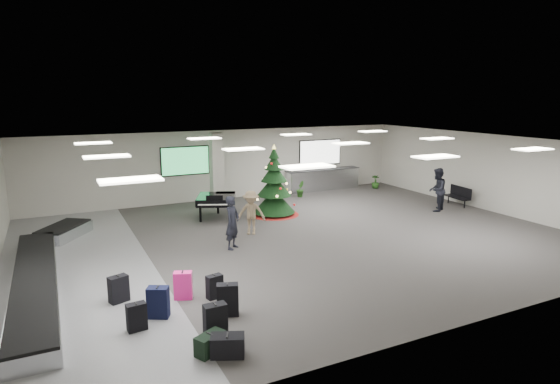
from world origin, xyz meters
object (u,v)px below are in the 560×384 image
grand_piano (216,200)px  potted_plant_right (375,182)px  traveler_b (251,213)px  service_counter (323,179)px  potted_plant_left (300,189)px  traveler_a (232,223)px  baggage_carousel (42,270)px  traveler_bench (437,190)px  bench (458,195)px  christmas_tree (274,191)px  pink_suitcase (183,285)px

grand_piano → potted_plant_right: size_ratio=3.14×
grand_piano → traveler_b: (0.39, -2.64, 0.03)m
service_counter → potted_plant_left: bearing=-153.0°
traveler_a → potted_plant_left: 8.08m
baggage_carousel → traveler_bench: size_ratio=5.34×
grand_piano → traveler_bench: 9.14m
traveler_b → baggage_carousel: bearing=-139.2°
potted_plant_right → traveler_bench: bearing=-98.4°
baggage_carousel → traveler_a: 5.45m
traveler_a → traveler_b: traveler_a is taller
baggage_carousel → bench: bench is taller
service_counter → traveler_bench: 6.22m
baggage_carousel → service_counter: (12.84, 6.73, 0.33)m
christmas_tree → traveler_a: christmas_tree is taller
service_counter → pink_suitcase: size_ratio=5.89×
pink_suitcase → potted_plant_left: potted_plant_left is taller
service_counter → bench: service_counter is taller
baggage_carousel → service_counter: service_counter is taller
bench → traveler_bench: bearing=-160.4°
potted_plant_left → potted_plant_right: potted_plant_left is taller
service_counter → christmas_tree: (-4.40, -3.43, 0.44)m
christmas_tree → bench: bearing=-14.8°
christmas_tree → potted_plant_right: size_ratio=4.07×
traveler_b → potted_plant_right: traveler_b is taller
pink_suitcase → grand_piano: size_ratio=0.31×
bench → baggage_carousel: bearing=-168.4°
potted_plant_left → service_counter: bearing=27.0°
potted_plant_right → traveler_b: bearing=-152.5°
bench → pink_suitcase: bearing=-155.3°
baggage_carousel → grand_piano: bearing=32.0°
traveler_a → traveler_bench: traveler_bench is taller
baggage_carousel → potted_plant_right: 16.61m
baggage_carousel → christmas_tree: 9.10m
baggage_carousel → pink_suitcase: (3.02, -2.97, 0.12)m
potted_plant_left → bench: bearing=-40.4°
baggage_carousel → bench: (16.43, 1.19, 0.26)m
pink_suitcase → traveler_a: 3.85m
baggage_carousel → grand_piano: grand_piano is taller
baggage_carousel → traveler_a: traveler_a is taller
potted_plant_right → grand_piano: bearing=-167.7°
bench → traveler_b: traveler_b is taller
pink_suitcase → potted_plant_right: bearing=56.9°
potted_plant_left → potted_plant_right: bearing=1.0°
traveler_b → potted_plant_left: (4.47, 4.59, -0.39)m
christmas_tree → bench: size_ratio=2.10×
traveler_a → bench: bearing=-36.5°
traveler_b → potted_plant_left: size_ratio=2.02×
service_counter → traveler_bench: size_ratio=2.23×
traveler_b → potted_plant_right: 10.14m
christmas_tree → traveler_b: (-1.89, -2.09, -0.21)m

